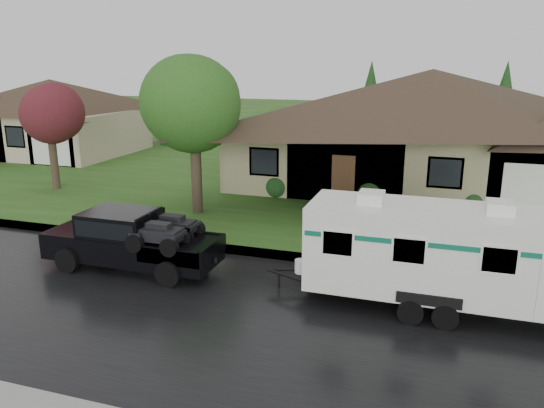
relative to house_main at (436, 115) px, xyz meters
The scene contains 11 objects.
ground 14.48m from the house_main, 99.41° to the right, with size 140.00×140.00×0.00m, color #244E18.
road 16.40m from the house_main, 98.24° to the right, with size 140.00×8.00×0.01m, color black.
curb 12.32m from the house_main, 101.19° to the right, with size 140.00×0.50×0.15m, color gray.
lawn 4.36m from the house_main, 153.11° to the left, with size 140.00×26.00×0.15m, color #244E18.
house_main is the anchor object (origin of this frame).
house_far 24.17m from the house_main, behind, with size 10.80×8.64×5.80m.
tree_left_green 12.05m from the house_main, 137.92° to the right, with size 3.91×3.91×6.47m.
tree_red 18.37m from the house_main, 159.52° to the right, with size 3.08×3.08×5.09m.
shrub_row 5.42m from the house_main, 93.69° to the right, with size 13.60×1.00×1.00m.
pickup_truck 16.39m from the house_main, 121.20° to the right, with size 5.33×2.02×1.78m.
travel_trailer 13.99m from the house_main, 88.28° to the right, with size 6.57×2.31×2.95m.
Camera 1 is at (2.73, -13.10, 6.16)m, focal length 35.00 mm.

